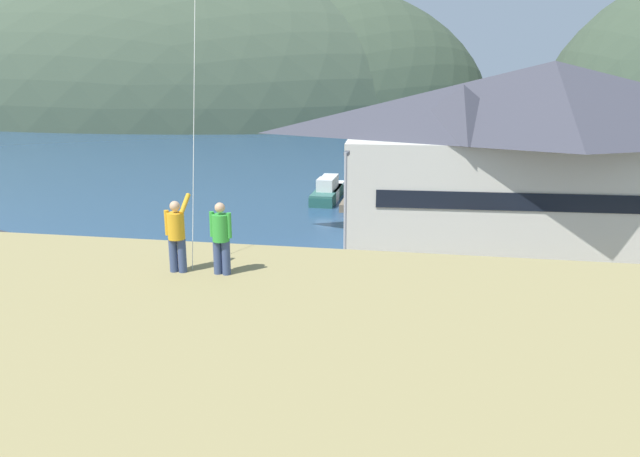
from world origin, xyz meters
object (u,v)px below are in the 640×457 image
object	(u,v)px
moored_boat_wharfside	(327,193)
parked_car_front_row_end	(153,282)
harbor_lodge	(548,150)
moored_boat_inner_slip	(331,189)
parked_car_front_row_silver	(537,315)
parked_car_back_row_right	(634,314)
parking_light_pole	(345,214)
moored_boat_outer_mooring	(401,197)
wharf_dock	(365,195)
parked_car_front_row_red	(254,291)
person_kite_flyer	(176,233)
person_companion	(221,236)
parked_car_back_row_left	(92,342)

from	to	relation	value
moored_boat_wharfside	parked_car_front_row_end	bearing A→B (deg)	-100.89
harbor_lodge	moored_boat_inner_slip	xyz separation A→B (m)	(-16.77, 12.93, -5.84)
parked_car_front_row_silver	moored_boat_wharfside	bearing A→B (deg)	117.49
harbor_lodge	parked_car_back_row_right	size ratio (longest dim) A/B	6.70
parking_light_pole	moored_boat_outer_mooring	bearing A→B (deg)	84.99
wharf_dock	parked_car_front_row_red	xyz separation A→B (m)	(-2.76, -28.03, 0.71)
moored_boat_wharfside	moored_boat_outer_mooring	xyz separation A→B (m)	(6.75, -0.27, -0.00)
harbor_lodge	person_kite_flyer	distance (m)	33.14
parking_light_pole	person_kite_flyer	world-z (taller)	person_kite_flyer
parked_car_front_row_silver	person_kite_flyer	size ratio (longest dim) A/B	2.28
parked_car_front_row_red	person_companion	bearing A→B (deg)	-76.41
person_companion	moored_boat_outer_mooring	bearing A→B (deg)	86.45
moored_boat_wharfside	parked_car_back_row_left	size ratio (longest dim) A/B	1.52
harbor_lodge	moored_boat_wharfside	size ratio (longest dim) A/B	4.39
moored_boat_outer_mooring	parked_car_back_row_right	xyz separation A→B (m)	(11.79, -25.91, 0.34)
moored_boat_wharfside	parked_car_front_row_red	distance (m)	26.31
parked_car_front_row_red	moored_boat_wharfside	bearing A→B (deg)	91.33
moored_boat_outer_mooring	person_kite_flyer	distance (m)	41.78
harbor_lodge	parked_car_front_row_end	distance (m)	27.00
moored_boat_wharfside	person_companion	xyz separation A→B (m)	(4.21, -41.20, 7.46)
parked_car_front_row_red	moored_boat_outer_mooring	bearing A→B (deg)	76.74
parked_car_front_row_red	parked_car_back_row_right	xyz separation A→B (m)	(17.93, 0.11, 0.00)
harbor_lodge	parked_car_back_row_right	distance (m)	16.15
parked_car_back_row_right	moored_boat_wharfside	bearing A→B (deg)	125.30
person_kite_flyer	moored_boat_inner_slip	bearing A→B (deg)	94.03
parked_car_front_row_silver	parked_car_front_row_red	world-z (taller)	same
parked_car_front_row_silver	parked_car_back_row_right	xyz separation A→B (m)	(4.40, 0.98, 0.00)
wharf_dock	moored_boat_outer_mooring	world-z (taller)	moored_boat_outer_mooring
parked_car_back_row_right	parked_car_front_row_end	bearing A→B (deg)	179.49
harbor_lodge	person_kite_flyer	size ratio (longest dim) A/B	15.49
parked_car_front_row_red	parking_light_pole	world-z (taller)	parking_light_pole
moored_boat_wharfside	parked_car_back_row_right	distance (m)	32.09
moored_boat_outer_mooring	parked_car_front_row_end	world-z (taller)	moored_boat_outer_mooring
parked_car_front_row_red	person_kite_flyer	distance (m)	16.72
moored_boat_inner_slip	parked_car_front_row_silver	size ratio (longest dim) A/B	1.44
parked_car_front_row_silver	parked_car_back_row_right	distance (m)	4.51
moored_boat_inner_slip	parked_car_back_row_right	xyz separation A→B (m)	(18.46, -28.01, 0.34)
moored_boat_inner_slip	parked_car_front_row_end	xyz separation A→B (m)	(-5.08, -27.81, 0.34)
parked_car_front_row_red	person_companion	distance (m)	16.90
parked_car_front_row_red	person_kite_flyer	xyz separation A→B (m)	(2.50, -14.91, 7.13)
moored_boat_inner_slip	person_kite_flyer	world-z (taller)	person_kite_flyer
wharf_dock	moored_boat_inner_slip	distance (m)	3.32
moored_boat_wharfside	parking_light_pole	distance (m)	23.78
parked_car_back_row_right	parking_light_pole	distance (m)	14.54
parked_car_back_row_left	moored_boat_inner_slip	bearing A→B (deg)	82.81
parking_light_pole	person_companion	distance (m)	18.58
moored_boat_outer_mooring	parked_car_back_row_right	bearing A→B (deg)	-65.53
harbor_lodge	parked_car_back_row_right	xyz separation A→B (m)	(1.69, -15.09, -5.50)
parked_car_back_row_left	person_kite_flyer	distance (m)	13.07
harbor_lodge	moored_boat_wharfside	xyz separation A→B (m)	(-16.85, 11.09, -5.84)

